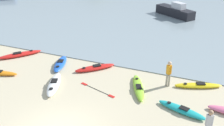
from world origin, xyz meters
TOP-DOWN VIEW (x-y plane):
  - kayak_on_sand_0 at (-8.18, 7.02)m, footprint 2.74×3.13m
  - kayak_on_sand_2 at (-2.83, 4.01)m, footprint 1.83×3.05m
  - kayak_on_sand_3 at (2.36, 5.78)m, footprint 1.88×3.23m
  - kayak_on_sand_4 at (-4.17, 6.83)m, footprint 1.64×2.88m
  - kayak_on_sand_6 at (5.87, 7.52)m, footprint 3.06×1.72m
  - kayak_on_sand_7 at (5.30, 4.39)m, footprint 2.89×1.39m
  - kayak_on_sand_8 at (-1.43, 7.23)m, footprint 2.65×2.63m
  - person_near_foreground at (6.76, 2.53)m, footprint 0.35×0.24m
  - person_near_waterline at (4.00, 6.91)m, footprint 0.36×0.31m
  - moored_boat_0 at (1.36, 23.89)m, footprint 5.16×4.12m
  - loose_paddle at (-0.03, 4.67)m, footprint 2.71×0.98m

SIDE VIEW (x-z plane):
  - loose_paddle at x=-0.03m, z-range 0.00..0.03m
  - kayak_on_sand_6 at x=5.87m, z-range -0.02..0.28m
  - kayak_on_sand_7 at x=5.30m, z-range -0.02..0.30m
  - kayak_on_sand_3 at x=2.36m, z-range -0.02..0.30m
  - kayak_on_sand_8 at x=-1.43m, z-range -0.02..0.31m
  - kayak_on_sand_4 at x=-4.17m, z-range -0.02..0.32m
  - kayak_on_sand_0 at x=-8.18m, z-range -0.02..0.33m
  - kayak_on_sand_2 at x=-2.83m, z-range -0.02..0.35m
  - moored_boat_0 at x=1.36m, z-range -0.20..1.55m
  - person_near_foreground at x=6.76m, z-range 0.13..1.87m
  - person_near_waterline at x=4.00m, z-range 0.13..1.90m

